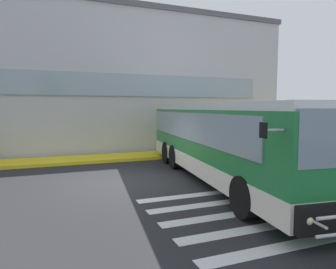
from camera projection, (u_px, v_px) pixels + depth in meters
ground_plane at (124, 182)px, 10.56m from camera, size 80.00×90.00×0.02m
bay_paint_stripes at (244, 213)px, 7.38m from camera, size 4.40×3.96×0.01m
terminal_building at (75, 85)px, 20.75m from camera, size 25.31×13.80×8.30m
boarding_curb at (102, 158)px, 15.00m from camera, size 27.51×2.00×0.15m
bus_main_foreground at (224, 143)px, 10.74m from camera, size 4.32×11.69×2.70m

